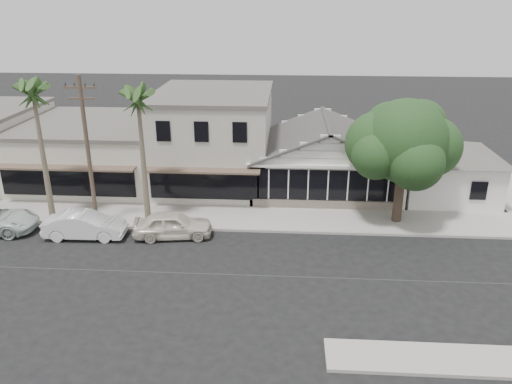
# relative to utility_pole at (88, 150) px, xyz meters

# --- Properties ---
(ground) EXTENTS (140.00, 140.00, 0.00)m
(ground) POSITION_rel_utility_pole_xyz_m (9.00, -5.20, -4.79)
(ground) COLOR black
(ground) RESTS_ON ground
(sidewalk_north) EXTENTS (90.00, 3.50, 0.15)m
(sidewalk_north) POSITION_rel_utility_pole_xyz_m (1.00, 1.55, -4.71)
(sidewalk_north) COLOR #9E9991
(sidewalk_north) RESTS_ON ground
(corner_shop) EXTENTS (10.40, 8.60, 5.10)m
(corner_shop) POSITION_rel_utility_pole_xyz_m (14.00, 7.27, -2.17)
(corner_shop) COLOR white
(corner_shop) RESTS_ON ground
(side_cottage) EXTENTS (6.00, 6.00, 3.00)m
(side_cottage) POSITION_rel_utility_pole_xyz_m (22.20, 6.30, -3.29)
(side_cottage) COLOR white
(side_cottage) RESTS_ON ground
(row_building_near) EXTENTS (8.00, 10.00, 6.50)m
(row_building_near) POSITION_rel_utility_pole_xyz_m (6.00, 8.30, -1.54)
(row_building_near) COLOR beige
(row_building_near) RESTS_ON ground
(row_building_midnear) EXTENTS (10.00, 10.00, 4.20)m
(row_building_midnear) POSITION_rel_utility_pole_xyz_m (-3.00, 8.30, -2.69)
(row_building_midnear) COLOR silver
(row_building_midnear) RESTS_ON ground
(utility_pole) EXTENTS (1.80, 0.24, 9.00)m
(utility_pole) POSITION_rel_utility_pole_xyz_m (0.00, 0.00, 0.00)
(utility_pole) COLOR brown
(utility_pole) RESTS_ON ground
(car_0) EXTENTS (4.66, 2.38, 1.52)m
(car_0) POSITION_rel_utility_pole_xyz_m (4.93, -1.18, -4.03)
(car_0) COLOR silver
(car_0) RESTS_ON ground
(car_1) EXTENTS (4.64, 1.76, 1.51)m
(car_1) POSITION_rel_utility_pole_xyz_m (-0.07, -1.56, -4.03)
(car_1) COLOR white
(car_1) RESTS_ON ground
(shade_tree) EXTENTS (6.86, 6.20, 7.61)m
(shade_tree) POSITION_rel_utility_pole_xyz_m (18.06, 1.85, 0.22)
(shade_tree) COLOR #4B392D
(shade_tree) RESTS_ON ground
(palm_east) EXTENTS (3.17, 3.17, 8.77)m
(palm_east) POSITION_rel_utility_pole_xyz_m (2.96, 0.67, 2.75)
(palm_east) COLOR #726651
(palm_east) RESTS_ON ground
(palm_mid) EXTENTS (3.29, 3.29, 9.07)m
(palm_mid) POSITION_rel_utility_pole_xyz_m (-2.97, 0.52, 3.03)
(palm_mid) COLOR #726651
(palm_mid) RESTS_ON ground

